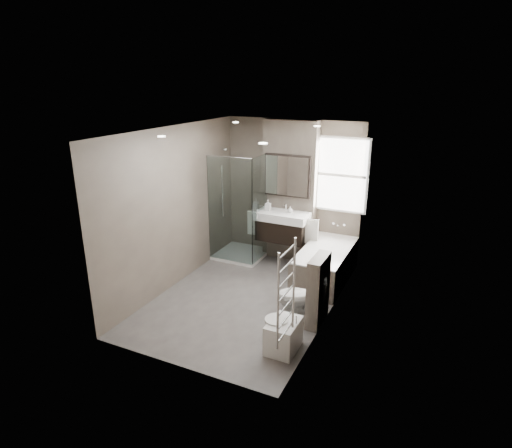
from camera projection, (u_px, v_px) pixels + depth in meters
The scene contains 15 objects.
room at pixel (247, 219), 6.35m from camera, with size 2.70×3.90×2.70m.
vanity_pier at pixel (290, 192), 7.87m from camera, with size 1.00×0.25×2.60m, color #5D5349.
vanity at pixel (282, 226), 7.75m from camera, with size 0.95×0.47×0.66m.
mirror_cabinet at pixel (287, 176), 7.63m from camera, with size 0.86×0.08×0.76m.
towel_left at pixel (254, 223), 7.97m from camera, with size 0.24×0.06×0.44m, color silver.
towel_right at pixel (311, 232), 7.52m from camera, with size 0.24×0.06×0.44m, color silver.
shower_enclosure at pixel (244, 234), 8.07m from camera, with size 0.90×0.90×2.00m.
bathtub at pixel (325, 263), 7.24m from camera, with size 0.75×1.60×0.57m.
window at pixel (341, 175), 7.48m from camera, with size 0.98×0.06×1.33m.
toilet at pixel (301, 297), 6.05m from camera, with size 0.39×0.68×0.69m, color white.
cistern_box at pixel (318, 290), 5.91m from camera, with size 0.19×0.55×1.00m.
bidet at pixel (283, 335), 5.40m from camera, with size 0.43×0.50×0.52m.
towel_radiator at pixel (286, 293), 4.54m from camera, with size 0.03×0.49×1.10m.
soap_bottle_a at pixel (268, 205), 7.74m from camera, with size 0.09×0.09×0.20m, color white.
soap_bottle_b at pixel (290, 210), 7.63m from camera, with size 0.09×0.09×0.12m, color white.
Camera 1 is at (2.68, -5.41, 3.28)m, focal length 30.00 mm.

